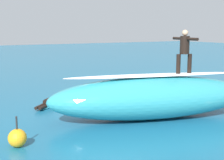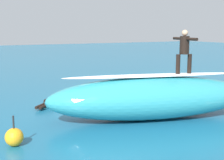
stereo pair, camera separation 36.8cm
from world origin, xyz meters
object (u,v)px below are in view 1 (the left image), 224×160
(surfer_paddling, at_px, (49,102))
(buoy_marker, at_px, (17,138))
(surfboard_paddling, at_px, (51,105))
(surfer_riding, at_px, (185,48))
(surfboard_riding, at_px, (184,74))

(surfer_paddling, xyz_separation_m, buoy_marker, (2.52, 4.36, 0.07))
(surfboard_paddling, relative_size, buoy_marker, 2.28)
(surfboard_paddling, xyz_separation_m, surfer_paddling, (0.10, 0.09, 0.18))
(surfer_riding, xyz_separation_m, surfer_paddling, (4.05, -4.35, -2.51))
(surfboard_riding, relative_size, surfer_riding, 1.25)
(surfboard_riding, xyz_separation_m, buoy_marker, (6.57, 0.01, -1.42))
(surfboard_paddling, xyz_separation_m, buoy_marker, (2.62, 4.45, 0.24))
(buoy_marker, bearing_deg, surfer_paddling, -120.04)
(surfer_riding, height_order, surfboard_paddling, surfer_riding)
(surfer_paddling, bearing_deg, surfer_riding, -90.19)
(surfer_riding, bearing_deg, surfboard_paddling, -38.64)
(surfboard_riding, xyz_separation_m, surfer_riding, (0.00, -0.00, 1.03))
(surfboard_paddling, bearing_deg, buoy_marker, -163.63)
(surfer_riding, bearing_deg, surfboard_riding, 99.75)
(surfboard_riding, xyz_separation_m, surfboard_paddling, (3.94, -4.44, -1.66))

